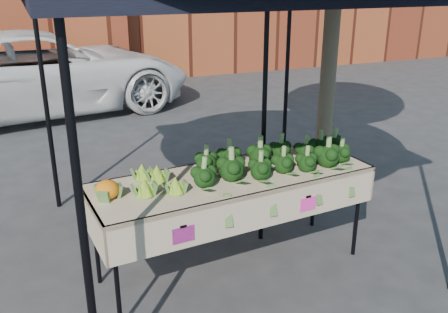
% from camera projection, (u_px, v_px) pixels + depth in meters
% --- Properties ---
extents(ground, '(90.00, 90.00, 0.00)m').
position_uv_depth(ground, '(220.00, 276.00, 4.29)').
color(ground, '#2E2E30').
extents(table, '(2.46, 0.99, 0.90)m').
position_uv_depth(table, '(233.00, 223.00, 4.26)').
color(table, beige).
rests_on(table, ground).
extents(canopy, '(3.16, 3.16, 2.74)m').
position_uv_depth(canopy, '(225.00, 107.00, 4.37)').
color(canopy, black).
rests_on(canopy, ground).
extents(broccoli_heap, '(1.59, 0.56, 0.24)m').
position_uv_depth(broccoli_heap, '(273.00, 155.00, 4.22)').
color(broccoli_heap, black).
rests_on(broccoli_heap, table).
extents(romanesco_cluster, '(0.42, 0.56, 0.19)m').
position_uv_depth(romanesco_cluster, '(154.00, 175.00, 3.86)').
color(romanesco_cluster, '#81B42D').
rests_on(romanesco_cluster, table).
extents(cauliflower_pair, '(0.19, 0.19, 0.17)m').
position_uv_depth(cauliflower_pair, '(107.00, 188.00, 3.65)').
color(cauliflower_pair, orange).
rests_on(cauliflower_pair, table).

